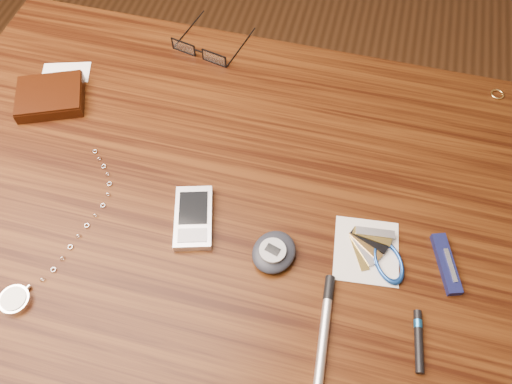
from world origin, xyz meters
TOP-DOWN VIEW (x-y plane):
  - ground at (0.00, 0.00)m, footprint 3.80×3.80m
  - desk at (0.00, 0.00)m, footprint 1.00×0.70m
  - wallet_and_card at (-0.33, 0.11)m, footprint 0.13×0.16m
  - eyeglasses at (-0.12, 0.28)m, footprint 0.13×0.14m
  - gold_ring at (0.41, 0.31)m, footprint 0.03×0.03m
  - pocket_watch at (-0.21, -0.22)m, footprint 0.08×0.28m
  - pda_phone at (-0.02, -0.05)m, footprint 0.08×0.11m
  - pedometer at (0.10, -0.08)m, footprint 0.08×0.08m
  - notepad_keys at (0.24, -0.04)m, footprint 0.12×0.11m
  - pocket_knife at (0.34, -0.03)m, footprint 0.05×0.09m
  - silver_pen at (0.19, -0.16)m, footprint 0.02×0.16m
  - black_blue_pen at (0.31, -0.15)m, footprint 0.02×0.08m

SIDE VIEW (x-z plane):
  - ground at x=0.00m, z-range 0.00..0.00m
  - desk at x=0.00m, z-range 0.27..1.02m
  - gold_ring at x=0.41m, z-range 0.75..0.75m
  - notepad_keys at x=0.24m, z-range 0.75..0.76m
  - pocket_watch at x=-0.21m, z-range 0.75..0.76m
  - black_blue_pen at x=0.31m, z-range 0.75..0.76m
  - pocket_knife at x=0.34m, z-range 0.75..0.76m
  - silver_pen at x=0.19m, z-range 0.75..0.76m
  - pda_phone at x=-0.02m, z-range 0.75..0.76m
  - eyeglasses at x=-0.12m, z-range 0.75..0.77m
  - wallet_and_card at x=-0.33m, z-range 0.75..0.77m
  - pedometer at x=0.10m, z-range 0.75..0.78m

